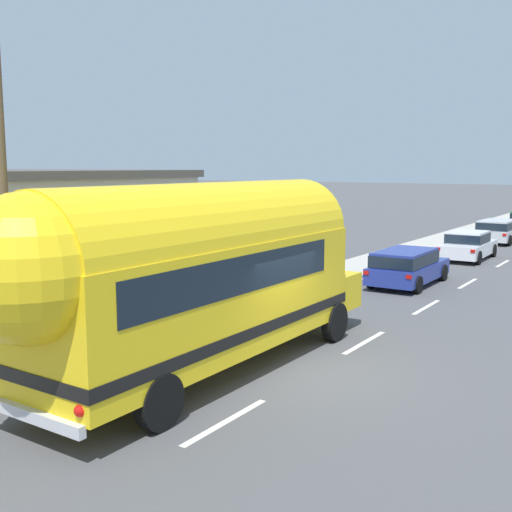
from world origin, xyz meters
name	(u,v)px	position (x,y,z in m)	size (l,w,h in m)	color
ground_plane	(311,373)	(0.00, 0.00, 0.00)	(300.00, 300.00, 0.00)	#4C4C4F
lane_markings	(406,275)	(-2.67, 13.11, 0.00)	(3.92, 80.00, 0.01)	silver
sidewalk_slab	(322,278)	(-4.97, 10.00, 0.07)	(2.36, 90.00, 0.15)	#ADA89E
utility_pole	(0,168)	(-4.40, -4.30, 4.42)	(1.80, 0.24, 8.50)	brown
painted_bus	(193,271)	(-1.90, -1.68, 2.30)	(2.63, 11.11, 4.12)	yellow
car_lead	(407,265)	(-1.84, 10.83, 0.78)	(1.96, 4.45, 1.37)	navy
car_second	(468,244)	(-1.73, 18.88, 0.73)	(1.95, 4.43, 1.37)	white
car_third	(499,230)	(-2.01, 26.51, 0.78)	(2.12, 4.35, 1.37)	silver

